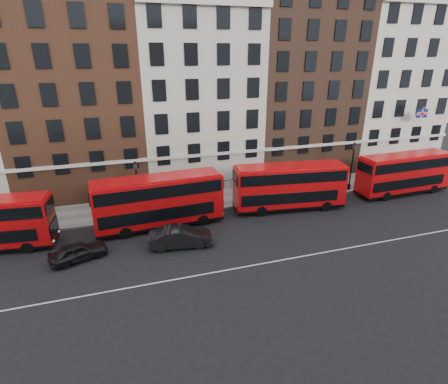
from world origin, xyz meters
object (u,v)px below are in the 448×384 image
object	(u,v)px
bus_b	(159,201)
car_front	(181,237)
bus_c	(289,186)
traffic_light	(434,161)
bus_d	(403,173)
car_rear	(78,251)

from	to	relation	value
bus_b	car_front	xyz separation A→B (m)	(1.09, -3.88, -1.64)
bus_b	bus_c	distance (m)	12.35
bus_b	traffic_light	bearing A→B (deg)	0.59
bus_d	traffic_light	bearing A→B (deg)	16.97
car_front	bus_b	bearing A→B (deg)	23.12
bus_d	bus_c	bearing A→B (deg)	178.49
bus_d	car_rear	distance (m)	32.46
car_rear	traffic_light	distance (m)	39.06
bus_c	bus_d	bearing A→B (deg)	7.12
bus_b	bus_c	bearing A→B (deg)	-3.17
bus_c	bus_d	size ratio (longest dim) A/B	1.03
car_rear	bus_c	bearing A→B (deg)	-97.69
car_front	bus_d	bearing A→B (deg)	-73.65
bus_d	car_front	world-z (taller)	bus_d
bus_d	car_rear	world-z (taller)	bus_d
bus_c	car_rear	size ratio (longest dim) A/B	2.68
bus_b	bus_d	distance (m)	25.79
bus_b	bus_d	world-z (taller)	bus_b
bus_c	bus_d	distance (m)	13.44
car_rear	car_front	world-z (taller)	car_front
car_front	traffic_light	world-z (taller)	traffic_light
car_rear	traffic_light	bearing A→B (deg)	-100.06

